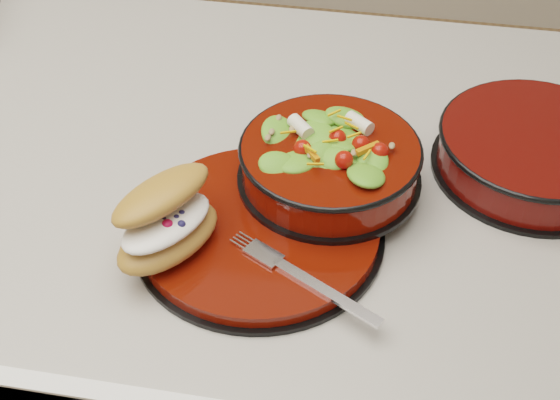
% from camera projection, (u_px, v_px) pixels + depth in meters
% --- Properties ---
extents(island_counter, '(1.24, 0.74, 0.90)m').
position_uv_depth(island_counter, '(186.00, 356.00, 1.28)').
color(island_counter, silver).
rests_on(island_counter, ground).
extents(dinner_plate, '(0.28, 0.28, 0.02)m').
position_uv_depth(dinner_plate, '(260.00, 230.00, 0.86)').
color(dinner_plate, black).
rests_on(dinner_plate, island_counter).
extents(salad_bowl, '(0.21, 0.21, 0.09)m').
position_uv_depth(salad_bowl, '(330.00, 157.00, 0.88)').
color(salad_bowl, black).
rests_on(salad_bowl, dinner_plate).
extents(croissant, '(0.13, 0.16, 0.08)m').
position_uv_depth(croissant, '(168.00, 220.00, 0.80)').
color(croissant, '#AB6D34').
rests_on(croissant, dinner_plate).
extents(fork, '(0.15, 0.10, 0.00)m').
position_uv_depth(fork, '(307.00, 280.00, 0.79)').
color(fork, silver).
rests_on(fork, dinner_plate).
extents(extra_bowl, '(0.24, 0.24, 0.05)m').
position_uv_depth(extra_bowl, '(535.00, 150.00, 0.93)').
color(extra_bowl, black).
rests_on(extra_bowl, island_counter).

